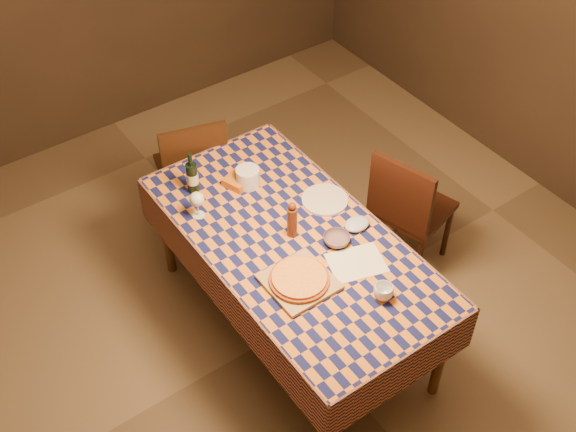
{
  "coord_description": "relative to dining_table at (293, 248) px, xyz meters",
  "views": [
    {
      "loc": [
        -1.57,
        -2.17,
        3.57
      ],
      "look_at": [
        0.0,
        0.05,
        0.9
      ],
      "focal_mm": 45.0,
      "sensor_mm": 36.0,
      "label": 1
    }
  ],
  "objects": [
    {
      "name": "white_plate",
      "position": [
        0.32,
        0.14,
        0.08
      ],
      "size": [
        0.32,
        0.32,
        0.02
      ],
      "primitive_type": "cylinder",
      "rotation": [
        0.0,
        0.0,
        -0.27
      ],
      "color": "silver",
      "rests_on": "dining_table"
    },
    {
      "name": "tumbler",
      "position": [
        0.13,
        -0.59,
        0.12
      ],
      "size": [
        0.12,
        0.12,
        0.08
      ],
      "primitive_type": "imported",
      "rotation": [
        0.0,
        0.0,
        0.19
      ],
      "color": "white",
      "rests_on": "dining_table"
    },
    {
      "name": "pepper_mill",
      "position": [
        0.01,
        0.03,
        0.18
      ],
      "size": [
        0.06,
        0.06,
        0.23
      ],
      "color": "#512512",
      "rests_on": "dining_table"
    },
    {
      "name": "flour_bag",
      "position": [
        0.33,
        -0.13,
        0.1
      ],
      "size": [
        0.18,
        0.15,
        0.04
      ],
      "primitive_type": "ellipsoid",
      "rotation": [
        0.0,
        0.0,
        0.33
      ],
      "color": "#A9BDD9",
      "rests_on": "dining_table"
    },
    {
      "name": "cutting_board",
      "position": [
        -0.16,
        -0.27,
        0.09
      ],
      "size": [
        0.33,
        0.33,
        0.02
      ],
      "primitive_type": "cube",
      "rotation": [
        0.0,
        0.0,
        0.01
      ],
      "color": "#A2804C",
      "rests_on": "dining_table"
    },
    {
      "name": "wine_glass",
      "position": [
        -0.33,
        0.45,
        0.19
      ],
      "size": [
        0.08,
        0.08,
        0.17
      ],
      "color": "silver",
      "rests_on": "dining_table"
    },
    {
      "name": "bowl",
      "position": [
        0.17,
        -0.16,
        0.1
      ],
      "size": [
        0.19,
        0.19,
        0.05
      ],
      "primitive_type": "imported",
      "rotation": [
        0.0,
        0.0,
        0.42
      ],
      "color": "#684F57",
      "rests_on": "dining_table"
    },
    {
      "name": "deli_tub",
      "position": [
        0.04,
        0.51,
        0.13
      ],
      "size": [
        0.18,
        0.18,
        0.11
      ],
      "primitive_type": "cylinder",
      "rotation": [
        0.0,
        0.0,
        0.44
      ],
      "color": "silver",
      "rests_on": "dining_table"
    },
    {
      "name": "pizza",
      "position": [
        -0.16,
        -0.27,
        0.11
      ],
      "size": [
        0.39,
        0.39,
        0.03
      ],
      "color": "#923D18",
      "rests_on": "cutting_board"
    },
    {
      "name": "takeout_container",
      "position": [
        0.02,
        0.55,
        0.1
      ],
      "size": [
        0.23,
        0.19,
        0.05
      ],
      "primitive_type": "cube",
      "rotation": [
        0.0,
        0.0,
        0.34
      ],
      "color": "#B85E18",
      "rests_on": "dining_table"
    },
    {
      "name": "wine_bottle",
      "position": [
        -0.24,
        0.64,
        0.18
      ],
      "size": [
        0.09,
        0.09,
        0.27
      ],
      "color": "black",
      "rests_on": "dining_table"
    },
    {
      "name": "chair_far",
      "position": [
        -0.02,
        1.08,
        -0.17
      ],
      "size": [
        0.52,
        0.52,
        0.93
      ],
      "color": "black",
      "rests_on": "ground"
    },
    {
      "name": "chair_right",
      "position": [
        0.86,
        0.0,
        -0.17
      ],
      "size": [
        0.53,
        0.52,
        0.93
      ],
      "color": "black",
      "rests_on": "ground"
    },
    {
      "name": "dining_table",
      "position": [
        0.0,
        0.0,
        0.0
      ],
      "size": [
        0.94,
        1.84,
        0.77
      ],
      "color": "brown",
      "rests_on": "ground"
    },
    {
      "name": "room",
      "position": [
        0.0,
        0.0,
        0.66
      ],
      "size": [
        5.0,
        5.1,
        2.7
      ],
      "color": "brown",
      "rests_on": "ground"
    },
    {
      "name": "flour_patch",
      "position": [
        0.16,
        -0.33,
        0.08
      ],
      "size": [
        0.34,
        0.29,
        0.0
      ],
      "primitive_type": "cube",
      "rotation": [
        0.0,
        0.0,
        -0.3
      ],
      "color": "silver",
      "rests_on": "dining_table"
    }
  ]
}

